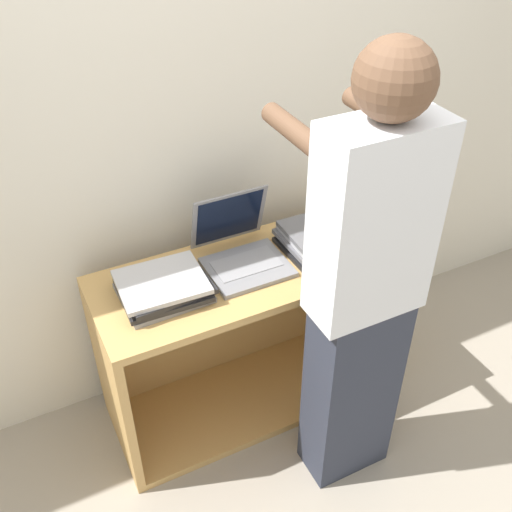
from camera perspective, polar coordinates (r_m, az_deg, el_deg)
ground_plane at (r=2.86m, az=1.70°, el=-16.82°), size 12.00×12.00×0.00m
wall_back at (r=2.52m, az=-4.59°, el=10.70°), size 8.00×0.05×2.40m
cart at (r=2.76m, az=-1.40°, el=-6.94°), size 1.28×0.52×0.79m
laptop_open at (r=2.46m, az=-1.42°, el=0.52°), size 0.33×0.35×0.28m
laptop_stack_left at (r=2.32m, az=-8.81°, el=-2.97°), size 0.35×0.29×0.08m
laptop_stack_right at (r=2.56m, az=6.40°, el=1.80°), size 0.35×0.29×0.10m
person at (r=2.14m, az=10.16°, el=-3.61°), size 0.40×0.54×1.83m
inventory_tag at (r=2.49m, az=7.28°, el=2.02°), size 0.06×0.02×0.01m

